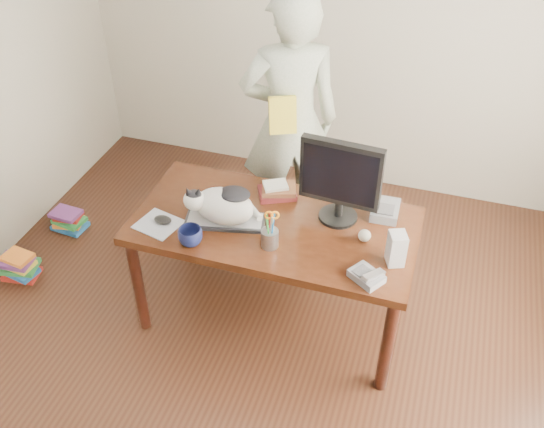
{
  "coord_description": "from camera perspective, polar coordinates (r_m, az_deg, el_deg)",
  "views": [
    {
      "loc": [
        0.79,
        -1.92,
        2.91
      ],
      "look_at": [
        0.0,
        0.55,
        0.85
      ],
      "focal_mm": 40.0,
      "sensor_mm": 36.0,
      "label": 1
    }
  ],
  "objects": [
    {
      "name": "room",
      "position": [
        2.6,
        -3.71,
        1.45
      ],
      "size": [
        4.5,
        4.5,
        4.5
      ],
      "color": "black",
      "rests_on": "ground"
    },
    {
      "name": "desk",
      "position": [
        3.57,
        0.63,
        -1.89
      ],
      "size": [
        1.6,
        0.8,
        0.75
      ],
      "color": "black",
      "rests_on": "ground"
    },
    {
      "name": "keyboard",
      "position": [
        3.42,
        -4.43,
        -0.64
      ],
      "size": [
        0.47,
        0.26,
        0.03
      ],
      "rotation": [
        0.0,
        0.0,
        0.21
      ],
      "color": "black",
      "rests_on": "desk"
    },
    {
      "name": "cat",
      "position": [
        3.35,
        -4.77,
        0.89
      ],
      "size": [
        0.43,
        0.29,
        0.25
      ],
      "rotation": [
        0.0,
        0.0,
        0.21
      ],
      "color": "silver",
      "rests_on": "keyboard"
    },
    {
      "name": "monitor",
      "position": [
        3.28,
        6.46,
        3.39
      ],
      "size": [
        0.45,
        0.24,
        0.51
      ],
      "rotation": [
        0.0,
        0.0,
        -0.07
      ],
      "color": "black",
      "rests_on": "desk"
    },
    {
      "name": "pen_cup",
      "position": [
        3.22,
        -0.2,
        -2.12
      ],
      "size": [
        0.12,
        0.12,
        0.24
      ],
      "rotation": [
        0.0,
        0.0,
        0.31
      ],
      "color": "gray",
      "rests_on": "desk"
    },
    {
      "name": "mousepad",
      "position": [
        3.46,
        -10.65,
        -0.94
      ],
      "size": [
        0.27,
        0.26,
        0.01
      ],
      "rotation": [
        0.0,
        0.0,
        -0.24
      ],
      "color": "#AAADB6",
      "rests_on": "desk"
    },
    {
      "name": "mouse",
      "position": [
        3.45,
        -10.24,
        -0.53
      ],
      "size": [
        0.12,
        0.09,
        0.04
      ],
      "rotation": [
        0.0,
        0.0,
        -0.24
      ],
      "color": "black",
      "rests_on": "mousepad"
    },
    {
      "name": "coffee_mug",
      "position": [
        3.27,
        -7.69,
        -2.1
      ],
      "size": [
        0.18,
        0.18,
        0.1
      ],
      "primitive_type": "imported",
      "rotation": [
        0.0,
        0.0,
        0.63
      ],
      "color": "black",
      "rests_on": "desk"
    },
    {
      "name": "phone",
      "position": [
        3.09,
        8.94,
        -5.78
      ],
      "size": [
        0.2,
        0.19,
        0.08
      ],
      "rotation": [
        0.0,
        0.0,
        -0.57
      ],
      "color": "#5A5A5F",
      "rests_on": "desk"
    },
    {
      "name": "speaker",
      "position": [
        3.17,
        11.63,
        -3.2
      ],
      "size": [
        0.11,
        0.12,
        0.19
      ],
      "rotation": [
        0.0,
        0.0,
        0.39
      ],
      "color": "#A8A8AB",
      "rests_on": "desk"
    },
    {
      "name": "baseball",
      "position": [
        3.31,
        8.71,
        -2.02
      ],
      "size": [
        0.07,
        0.07,
        0.07
      ],
      "rotation": [
        0.0,
        0.0,
        -0.4
      ],
      "color": "beige",
      "rests_on": "desk"
    },
    {
      "name": "book_stack",
      "position": [
        3.6,
        0.53,
        2.23
      ],
      "size": [
        0.27,
        0.24,
        0.08
      ],
      "rotation": [
        0.0,
        0.0,
        0.39
      ],
      "color": "#441213",
      "rests_on": "desk"
    },
    {
      "name": "calculator",
      "position": [
        3.52,
        10.61,
        0.36
      ],
      "size": [
        0.16,
        0.21,
        0.06
      ],
      "rotation": [
        0.0,
        0.0,
        0.04
      ],
      "color": "#5A5A5F",
      "rests_on": "desk"
    },
    {
      "name": "person",
      "position": [
        4.03,
        1.7,
        8.58
      ],
      "size": [
        0.78,
        0.66,
        1.81
      ],
      "primitive_type": "imported",
      "rotation": [
        0.0,
        0.0,
        3.56
      ],
      "color": "silver",
      "rests_on": "ground"
    },
    {
      "name": "held_book",
      "position": [
        3.82,
        1.01,
        9.29
      ],
      "size": [
        0.2,
        0.16,
        0.24
      ],
      "rotation": [
        0.0,
        0.0,
        0.42
      ],
      "color": "yellow",
      "rests_on": "person"
    },
    {
      "name": "book_pile_a",
      "position": [
        4.45,
        -22.7,
        -4.55
      ],
      "size": [
        0.27,
        0.22,
        0.18
      ],
      "color": "maroon",
      "rests_on": "ground"
    },
    {
      "name": "book_pile_b",
      "position": [
        4.76,
        -18.59,
        -0.54
      ],
      "size": [
        0.26,
        0.2,
        0.15
      ],
      "color": "#1C5BA8",
      "rests_on": "ground"
    }
  ]
}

